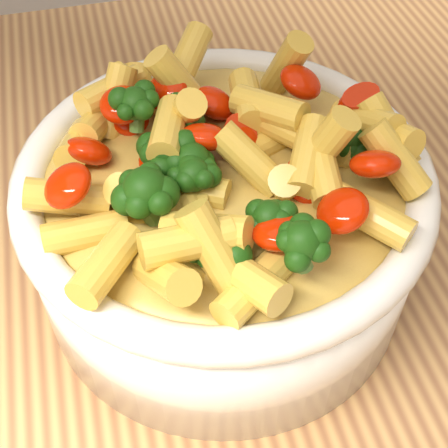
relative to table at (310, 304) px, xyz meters
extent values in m
cube|color=tan|center=(0.00, 0.00, 0.08)|extent=(1.20, 0.80, 0.04)
cylinder|color=white|center=(-0.09, -0.02, 0.15)|extent=(0.26, 0.26, 0.10)
ellipsoid|color=white|center=(-0.09, -0.02, 0.12)|extent=(0.24, 0.24, 0.04)
torus|color=white|center=(-0.09, -0.02, 0.21)|extent=(0.27, 0.27, 0.02)
ellipsoid|color=#ECCC50|center=(-0.09, -0.02, 0.21)|extent=(0.23, 0.23, 0.03)
camera|label=1|loc=(-0.16, -0.30, 0.48)|focal=50.00mm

